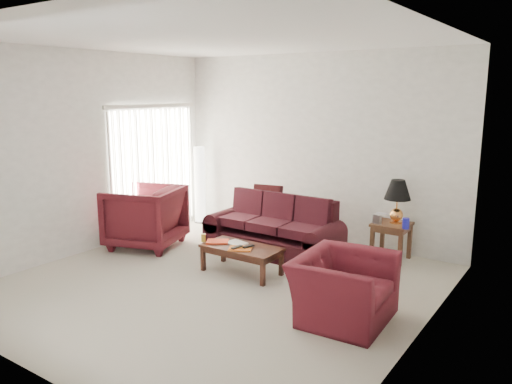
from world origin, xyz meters
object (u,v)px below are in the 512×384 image
armchair_right (343,288)px  floor_lamp (200,184)px  end_table (391,241)px  sofa (273,226)px  armchair_left (145,217)px  coffee_table (242,260)px

armchair_right → floor_lamp: bearing=57.6°
floor_lamp → end_table: bearing=-0.8°
sofa → armchair_left: (-1.83, -0.83, 0.06)m
armchair_right → end_table: bearing=3.4°
sofa → floor_lamp: 2.25m
end_table → armchair_right: size_ratio=0.51×
armchair_right → coffee_table: bearing=70.8°
sofa → end_table: sofa is taller
sofa → coffee_table: bearing=-89.0°
end_table → armchair_right: 2.17m
sofa → coffee_table: (0.10, -0.93, -0.23)m
armchair_left → coffee_table: (1.93, -0.10, -0.29)m
sofa → coffee_table: 0.97m
armchair_left → armchair_right: 3.69m
end_table → floor_lamp: (-3.65, 0.05, 0.44)m
sofa → floor_lamp: bearing=154.5°
sofa → end_table: size_ratio=3.74×
end_table → floor_lamp: size_ratio=0.38×
end_table → coffee_table: size_ratio=0.51×
armchair_left → armchair_right: bearing=62.3°
floor_lamp → coffee_table: bearing=-37.9°
sofa → floor_lamp: (-2.09, 0.77, 0.30)m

